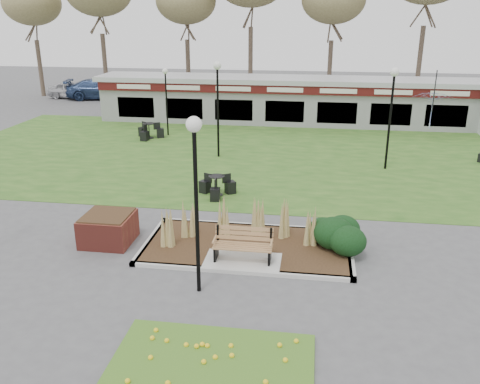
# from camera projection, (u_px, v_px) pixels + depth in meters

# --- Properties ---
(ground) EXTENTS (100.00, 100.00, 0.00)m
(ground) POSITION_uv_depth(u_px,v_px,m) (242.00, 266.00, 14.58)
(ground) COLOR #515154
(ground) RESTS_ON ground
(lawn) EXTENTS (34.00, 16.00, 0.02)m
(lawn) POSITION_uv_depth(u_px,v_px,m) (276.00, 155.00, 25.74)
(lawn) COLOR #29571B
(lawn) RESTS_ON ground
(flower_bed) EXTENTS (4.20, 3.00, 0.16)m
(flower_bed) POSITION_uv_depth(u_px,v_px,m) (210.00, 370.00, 10.27)
(flower_bed) COLOR #3E7421
(flower_bed) RESTS_ON ground
(planting_bed) EXTENTS (6.75, 3.40, 1.27)m
(planting_bed) POSITION_uv_depth(u_px,v_px,m) (289.00, 238.00, 15.53)
(planting_bed) COLOR #322114
(planting_bed) RESTS_ON ground
(park_bench) EXTENTS (1.70, 0.66, 0.93)m
(park_bench) POSITION_uv_depth(u_px,v_px,m) (243.00, 244.00, 14.61)
(park_bench) COLOR #9F7447
(park_bench) RESTS_ON ground
(brick_planter) EXTENTS (1.50, 1.50, 0.95)m
(brick_planter) POSITION_uv_depth(u_px,v_px,m) (108.00, 228.00, 15.95)
(brick_planter) COLOR maroon
(brick_planter) RESTS_ON ground
(food_pavilion) EXTENTS (24.60, 3.40, 2.90)m
(food_pavilion) POSITION_uv_depth(u_px,v_px,m) (286.00, 100.00, 32.66)
(food_pavilion) COLOR gray
(food_pavilion) RESTS_ON ground
(lamp_post_near_right) EXTENTS (0.38, 0.38, 4.63)m
(lamp_post_near_right) POSITION_uv_depth(u_px,v_px,m) (195.00, 168.00, 12.18)
(lamp_post_near_right) COLOR black
(lamp_post_near_right) RESTS_ON ground
(lamp_post_mid_left) EXTENTS (0.39, 0.39, 4.66)m
(lamp_post_mid_left) POSITION_uv_depth(u_px,v_px,m) (218.00, 88.00, 24.29)
(lamp_post_mid_left) COLOR black
(lamp_post_mid_left) RESTS_ON ground
(lamp_post_mid_right) EXTENTS (0.38, 0.38, 4.59)m
(lamp_post_mid_right) POSITION_uv_depth(u_px,v_px,m) (392.00, 96.00, 22.36)
(lamp_post_mid_right) COLOR black
(lamp_post_mid_right) RESTS_ON ground
(lamp_post_far_left) EXTENTS (0.32, 0.32, 3.85)m
(lamp_post_far_left) POSITION_uv_depth(u_px,v_px,m) (166.00, 87.00, 28.80)
(lamp_post_far_left) COLOR black
(lamp_post_far_left) RESTS_ON ground
(bistro_set_b) EXTENTS (1.61, 1.49, 0.86)m
(bistro_set_b) POSITION_uv_depth(u_px,v_px,m) (149.00, 133.00, 28.96)
(bistro_set_b) COLOR black
(bistro_set_b) RESTS_ON ground
(bistro_set_c) EXTENTS (1.51, 1.37, 0.81)m
(bistro_set_c) POSITION_uv_depth(u_px,v_px,m) (217.00, 189.00, 20.02)
(bistro_set_c) COLOR black
(bistro_set_c) RESTS_ON ground
(patio_umbrella) EXTENTS (2.82, 2.85, 2.83)m
(patio_umbrella) POSITION_uv_depth(u_px,v_px,m) (432.00, 110.00, 27.57)
(patio_umbrella) COLOR black
(patio_umbrella) RESTS_ON ground
(car_silver) EXTENTS (4.13, 1.98, 1.36)m
(car_silver) POSITION_uv_depth(u_px,v_px,m) (72.00, 90.00, 41.92)
(car_silver) COLOR silver
(car_silver) RESTS_ON ground
(car_black) EXTENTS (3.78, 1.35, 1.24)m
(car_black) POSITION_uv_depth(u_px,v_px,m) (188.00, 96.00, 39.49)
(car_black) COLOR black
(car_black) RESTS_ON ground
(car_blue) EXTENTS (5.96, 3.40, 1.63)m
(car_blue) POSITION_uv_depth(u_px,v_px,m) (101.00, 89.00, 41.57)
(car_blue) COLOR navy
(car_blue) RESTS_ON ground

